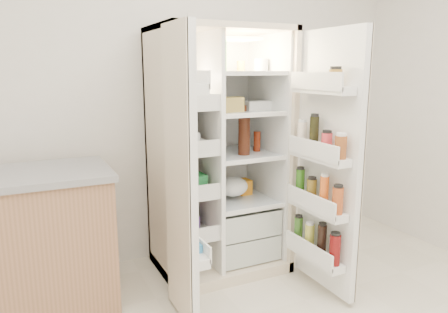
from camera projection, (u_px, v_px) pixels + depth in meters
name	position (u px, v px, depth m)	size (l,w,h in m)	color
wall_back	(180.00, 89.00, 3.34)	(4.00, 0.02, 2.70)	white
refrigerator	(218.00, 171.00, 3.23)	(0.93, 0.70, 1.80)	beige
freezer_door	(181.00, 178.00, 2.44)	(0.15, 0.40, 1.72)	white
fridge_door	(327.00, 168.00, 2.79)	(0.17, 0.58, 1.72)	white
kitchen_counter	(8.00, 246.00, 2.58)	(1.24, 0.66, 0.90)	#9C6D4E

